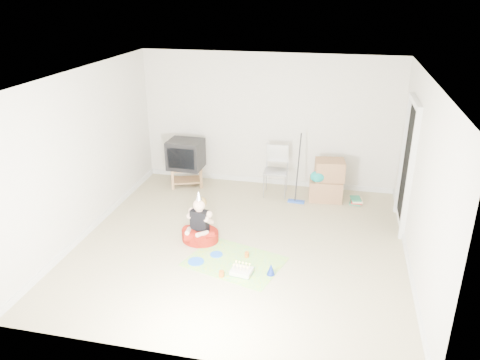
% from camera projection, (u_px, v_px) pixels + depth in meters
% --- Properties ---
extents(ground, '(5.00, 5.00, 0.00)m').
position_uv_depth(ground, '(241.00, 243.00, 7.31)').
color(ground, tan).
rests_on(ground, ground).
extents(doorway_recess, '(0.02, 0.90, 2.05)m').
position_uv_depth(doorway_recess, '(407.00, 167.00, 7.50)').
color(doorway_recess, black).
rests_on(doorway_recess, ground).
extents(tv_stand, '(0.71, 0.57, 0.38)m').
position_uv_depth(tv_stand, '(187.00, 175.00, 9.34)').
color(tv_stand, '#9E7047').
rests_on(tv_stand, ground).
extents(crt_tv, '(0.67, 0.56, 0.57)m').
position_uv_depth(crt_tv, '(186.00, 154.00, 9.17)').
color(crt_tv, black).
rests_on(crt_tv, tv_stand).
extents(folding_chair, '(0.46, 0.43, 0.98)m').
position_uv_depth(folding_chair, '(276.00, 171.00, 8.84)').
color(folding_chair, '#94949A').
rests_on(folding_chair, ground).
extents(cardboard_boxes, '(0.66, 0.53, 0.77)m').
position_uv_depth(cardboard_boxes, '(327.00, 181.00, 8.69)').
color(cardboard_boxes, '#9A6D4A').
rests_on(cardboard_boxes, ground).
extents(floor_mop, '(0.31, 0.41, 1.23)m').
position_uv_depth(floor_mop, '(297.00, 189.00, 8.59)').
color(floor_mop, blue).
rests_on(floor_mop, ground).
extents(book_pile, '(0.23, 0.29, 0.12)m').
position_uv_depth(book_pile, '(356.00, 200.00, 8.64)').
color(book_pile, '#287A57').
rests_on(book_pile, ground).
extents(seated_woman, '(0.69, 0.69, 0.85)m').
position_uv_depth(seated_woman, '(200.00, 230.00, 7.32)').
color(seated_woman, maroon).
rests_on(seated_woman, ground).
extents(party_mat, '(1.55, 1.30, 0.01)m').
position_uv_depth(party_mat, '(235.00, 262.00, 6.82)').
color(party_mat, '#F43396').
rests_on(party_mat, ground).
extents(birthday_cake, '(0.31, 0.26, 0.14)m').
position_uv_depth(birthday_cake, '(242.00, 272.00, 6.51)').
color(birthday_cake, silver).
rests_on(birthday_cake, party_mat).
extents(blue_plate_near, '(0.26, 0.26, 0.01)m').
position_uv_depth(blue_plate_near, '(216.00, 254.00, 6.98)').
color(blue_plate_near, blue).
rests_on(blue_plate_near, party_mat).
extents(blue_plate_far, '(0.24, 0.24, 0.01)m').
position_uv_depth(blue_plate_far, '(196.00, 261.00, 6.80)').
color(blue_plate_far, blue).
rests_on(blue_plate_far, party_mat).
extents(orange_cup_near, '(0.08, 0.08, 0.08)m').
position_uv_depth(orange_cup_near, '(247.00, 255.00, 6.91)').
color(orange_cup_near, '#CB5F16').
rests_on(orange_cup_near, party_mat).
extents(orange_cup_far, '(0.10, 0.10, 0.08)m').
position_uv_depth(orange_cup_far, '(222.00, 274.00, 6.44)').
color(orange_cup_far, '#CB5F16').
rests_on(orange_cup_far, party_mat).
extents(blue_party_hat, '(0.15, 0.15, 0.17)m').
position_uv_depth(blue_party_hat, '(271.00, 269.00, 6.47)').
color(blue_party_hat, '#1730A2').
rests_on(blue_party_hat, party_mat).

